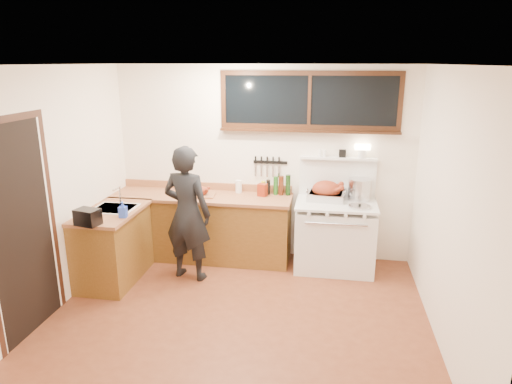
% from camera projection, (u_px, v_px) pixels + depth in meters
% --- Properties ---
extents(ground_plane, '(4.00, 3.50, 0.02)m').
position_uv_depth(ground_plane, '(239.00, 317.00, 4.88)').
color(ground_plane, brown).
extents(room_shell, '(4.10, 3.60, 2.65)m').
position_uv_depth(room_shell, '(237.00, 166.00, 4.43)').
color(room_shell, white).
rests_on(room_shell, ground).
extents(counter_back, '(2.44, 0.64, 1.00)m').
position_uv_depth(counter_back, '(202.00, 226.00, 6.26)').
color(counter_back, brown).
rests_on(counter_back, ground).
extents(counter_left, '(0.64, 1.09, 0.90)m').
position_uv_depth(counter_left, '(113.00, 245.00, 5.61)').
color(counter_left, brown).
rests_on(counter_left, ground).
extents(sink_unit, '(0.50, 0.45, 0.37)m').
position_uv_depth(sink_unit, '(115.00, 213.00, 5.58)').
color(sink_unit, white).
rests_on(sink_unit, counter_left).
extents(vintage_stove, '(1.02, 0.74, 1.60)m').
position_uv_depth(vintage_stove, '(335.00, 234.00, 5.93)').
color(vintage_stove, white).
rests_on(vintage_stove, ground).
extents(back_window, '(2.32, 0.13, 0.77)m').
position_uv_depth(back_window, '(309.00, 107.00, 5.85)').
color(back_window, black).
rests_on(back_window, room_shell).
extents(left_doorway, '(0.02, 1.04, 2.17)m').
position_uv_depth(left_doorway, '(23.00, 228.00, 4.37)').
color(left_doorway, black).
rests_on(left_doorway, ground).
extents(knife_strip, '(0.46, 0.03, 0.28)m').
position_uv_depth(knife_strip, '(269.00, 163.00, 6.15)').
color(knife_strip, black).
rests_on(knife_strip, room_shell).
extents(man, '(0.68, 0.52, 1.68)m').
position_uv_depth(man, '(187.00, 213.00, 5.56)').
color(man, black).
rests_on(man, ground).
extents(soap_bottle, '(0.09, 0.10, 0.19)m').
position_uv_depth(soap_bottle, '(123.00, 209.00, 5.23)').
color(soap_bottle, blue).
rests_on(soap_bottle, counter_left).
extents(toaster, '(0.29, 0.23, 0.18)m').
position_uv_depth(toaster, '(88.00, 217.00, 4.99)').
color(toaster, black).
rests_on(toaster, counter_left).
extents(cutting_board, '(0.38, 0.30, 0.13)m').
position_uv_depth(cutting_board, '(201.00, 192.00, 6.07)').
color(cutting_board, '#9F633F').
rests_on(cutting_board, counter_back).
extents(roast_turkey, '(0.51, 0.39, 0.26)m').
position_uv_depth(roast_turkey, '(326.00, 192.00, 5.89)').
color(roast_turkey, silver).
rests_on(roast_turkey, vintage_stove).
extents(stockpot, '(0.39, 0.39, 0.28)m').
position_uv_depth(stockpot, '(360.00, 189.00, 5.89)').
color(stockpot, silver).
rests_on(stockpot, vintage_stove).
extents(saucepan, '(0.21, 0.29, 0.12)m').
position_uv_depth(saucepan, '(340.00, 192.00, 6.07)').
color(saucepan, silver).
rests_on(saucepan, vintage_stove).
extents(pot_lid, '(0.36, 0.36, 0.04)m').
position_uv_depth(pot_lid, '(360.00, 206.00, 5.61)').
color(pot_lid, silver).
rests_on(pot_lid, vintage_stove).
extents(coffee_tin, '(0.14, 0.12, 0.17)m').
position_uv_depth(coffee_tin, '(262.00, 190.00, 6.06)').
color(coffee_tin, maroon).
rests_on(coffee_tin, counter_back).
extents(pitcher, '(0.11, 0.11, 0.17)m').
position_uv_depth(pitcher, '(239.00, 186.00, 6.23)').
color(pitcher, white).
rests_on(pitcher, counter_back).
extents(bottle_cluster, '(0.40, 0.07, 0.28)m').
position_uv_depth(bottle_cluster, '(278.00, 186.00, 6.11)').
color(bottle_cluster, black).
rests_on(bottle_cluster, counter_back).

